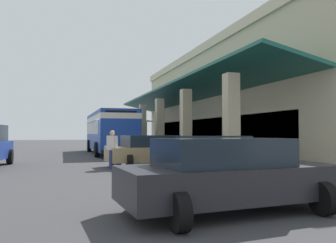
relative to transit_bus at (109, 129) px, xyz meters
name	(u,v)px	position (x,y,z in m)	size (l,w,h in m)	color
ground	(213,155)	(3.46, 7.11, -1.85)	(120.00, 120.00, 0.00)	#38383A
curb_strip	(156,154)	(2.91, 2.90, -1.79)	(31.97, 0.50, 0.12)	#9E998E
plaza_building	(271,103)	(2.91, 12.53, 2.14)	(26.94, 16.30, 7.97)	#C6B793
transit_bus	(109,129)	(0.00, 0.00, 0.00)	(11.22, 2.88, 3.34)	#193D9E
parked_sedan_charcoal	(228,174)	(19.97, -0.33, -1.10)	(2.64, 4.51, 1.47)	#232328
parked_sedan_silver	(216,155)	(14.60, 2.02, -1.10)	(2.71, 4.55, 1.47)	#B2B5BA
parked_sedan_tan	(153,150)	(10.58, 0.65, -1.10)	(2.76, 4.57, 1.47)	#9E845B
pedestrian	(112,147)	(11.22, -1.38, -0.90)	(0.63, 0.46, 1.69)	navy
potted_palm	(146,140)	(-4.52, 4.03, -0.95)	(1.87, 1.62, 2.93)	brown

